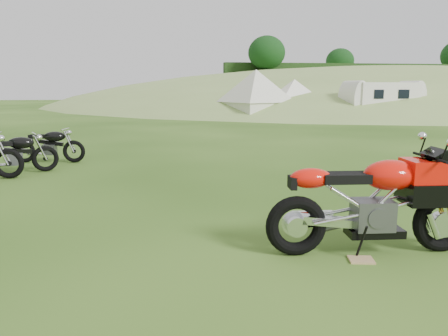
{
  "coord_description": "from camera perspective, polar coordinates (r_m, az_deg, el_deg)",
  "views": [
    {
      "loc": [
        -0.88,
        -5.76,
        1.81
      ],
      "look_at": [
        0.05,
        0.4,
        0.65
      ],
      "focal_mm": 35.0,
      "sensor_mm": 36.0,
      "label": 1
    }
  ],
  "objects": [
    {
      "name": "tent_right",
      "position": [
        27.12,
        9.13,
        9.13
      ],
      "size": [
        3.05,
        3.05,
        2.41
      ],
      "primitive_type": null,
      "rotation": [
        0.0,
        0.0,
        0.1
      ],
      "color": "white",
      "rests_on": "ground"
    },
    {
      "name": "caravan",
      "position": [
        26.11,
        19.9,
        8.26
      ],
      "size": [
        4.68,
        2.49,
        2.1
      ],
      "primitive_type": null,
      "rotation": [
        0.0,
        0.0,
        0.11
      ],
      "color": "silver",
      "rests_on": "ground"
    },
    {
      "name": "hedgerow",
      "position": [
        52.12,
        20.18,
        7.92
      ],
      "size": [
        36.0,
        1.2,
        8.6
      ],
      "primitive_type": null,
      "color": "black",
      "rests_on": "ground"
    },
    {
      "name": "hillside",
      "position": [
        52.12,
        20.18,
        7.92
      ],
      "size": [
        80.0,
        64.0,
        8.0
      ],
      "primitive_type": "ellipsoid",
      "color": "#7D994E",
      "rests_on": "ground"
    },
    {
      "name": "vintage_moto_d",
      "position": [
        11.35,
        -21.94,
        2.87
      ],
      "size": [
        1.72,
        0.63,
        0.89
      ],
      "primitive_type": null,
      "rotation": [
        0.0,
        0.0,
        -0.14
      ],
      "color": "black",
      "rests_on": "ground"
    },
    {
      "name": "vintage_moto_c",
      "position": [
        10.09,
        -25.84,
        1.78
      ],
      "size": [
        1.75,
        1.04,
        0.91
      ],
      "primitive_type": null,
      "rotation": [
        0.0,
        0.0,
        0.4
      ],
      "color": "black",
      "rests_on": "ground"
    },
    {
      "name": "ground",
      "position": [
        6.1,
        0.12,
        -6.71
      ],
      "size": [
        120.0,
        120.0,
        0.0
      ],
      "primitive_type": "plane",
      "color": "#1F3D0D",
      "rests_on": "ground"
    },
    {
      "name": "sport_motorcycle",
      "position": [
        4.99,
        18.73,
        -3.37
      ],
      "size": [
        2.23,
        0.72,
        1.31
      ],
      "primitive_type": null,
      "rotation": [
        0.0,
        0.0,
        -0.08
      ],
      "color": "red",
      "rests_on": "ground"
    },
    {
      "name": "tent_mid",
      "position": [
        25.8,
        4.17,
        9.54
      ],
      "size": [
        4.19,
        4.19,
        2.74
      ],
      "primitive_type": null,
      "rotation": [
        0.0,
        0.0,
        0.43
      ],
      "color": "silver",
      "rests_on": "ground"
    },
    {
      "name": "plywood_board",
      "position": [
        4.93,
        17.48,
        -11.37
      ],
      "size": [
        0.29,
        0.25,
        0.02
      ],
      "primitive_type": "cube",
      "rotation": [
        0.0,
        0.0,
        -0.21
      ],
      "color": "tan",
      "rests_on": "ground"
    }
  ]
}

